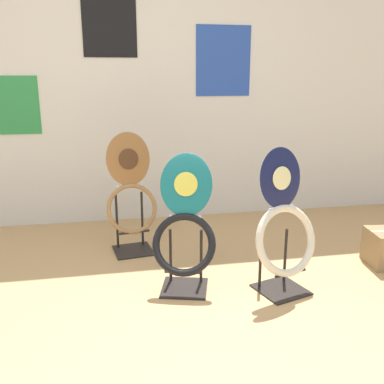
{
  "coord_description": "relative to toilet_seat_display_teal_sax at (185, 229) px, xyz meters",
  "views": [
    {
      "loc": [
        -0.14,
        -1.46,
        1.28
      ],
      "look_at": [
        0.37,
        1.21,
        0.55
      ],
      "focal_mm": 40.0,
      "sensor_mm": 36.0,
      "label": 1
    }
  ],
  "objects": [
    {
      "name": "wall_back",
      "position": [
        -0.28,
        1.44,
        0.91
      ],
      "size": [
        8.0,
        0.07,
        2.6
      ],
      "color": "silver",
      "rests_on": "ground_plane"
    },
    {
      "name": "toilet_seat_display_teal_sax",
      "position": [
        0.0,
        0.0,
        0.0
      ],
      "size": [
        0.44,
        0.43,
        0.83
      ],
      "color": "black",
      "rests_on": "ground_plane"
    },
    {
      "name": "toilet_seat_display_woodgrain",
      "position": [
        -0.29,
        0.64,
        0.03
      ],
      "size": [
        0.39,
        0.32,
        0.9
      ],
      "color": "black",
      "rests_on": "ground_plane"
    },
    {
      "name": "toilet_seat_display_navy_moon",
      "position": [
        0.58,
        -0.16,
        -0.01
      ],
      "size": [
        0.46,
        0.35,
        0.89
      ],
      "color": "black",
      "rests_on": "ground_plane"
    }
  ]
}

